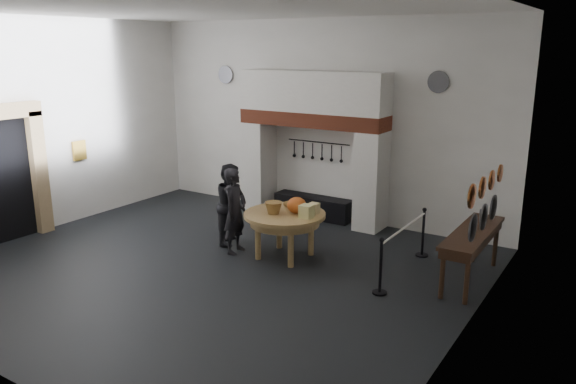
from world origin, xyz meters
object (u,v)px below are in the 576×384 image
Objects in this scene: barrier_post_near at (381,268)px; visitor_near at (235,211)px; barrier_post_far at (423,234)px; work_table at (285,215)px; iron_range at (313,207)px; visitor_far at (232,204)px; side_table at (473,233)px.

visitor_near is at bearing 175.20° from barrier_post_near.
barrier_post_far is (3.14, 1.74, -0.38)m from visitor_near.
visitor_near is 1.85× the size of barrier_post_near.
visitor_near is at bearing -151.02° from barrier_post_far.
iron_range is at bearing 108.29° from work_table.
visitor_far reaches higher than side_table.
visitor_far reaches higher than work_table.
iron_range is at bearing 156.64° from side_table.
side_table is at bearing 12.88° from work_table.
barrier_post_near is at bearing -103.17° from visitor_near.
iron_range is 0.86× the size of side_table.
iron_range is 2.11× the size of barrier_post_far.
barrier_post_near is 1.00× the size of barrier_post_far.
work_table reaches higher than iron_range.
barrier_post_near is at bearing -129.99° from side_table.
visitor_far reaches higher than barrier_post_far.
work_table is 1.70× the size of barrier_post_near.
visitor_far is at bearing -172.24° from side_table.
side_table reaches higher than iron_range.
visitor_near is (-0.12, -2.80, 0.58)m from iron_range.
visitor_near is 3.17m from barrier_post_near.
side_table is 2.44× the size of barrier_post_far.
side_table is at bearing -33.12° from barrier_post_far.
visitor_far is 3.62m from barrier_post_near.
barrier_post_near is at bearing -90.00° from barrier_post_far.
visitor_far is at bearing 175.01° from work_table.
work_table is 0.92× the size of visitor_near.
visitor_far is 1.82× the size of barrier_post_far.
barrier_post_near reaches higher than work_table.
work_table is 2.65m from barrier_post_far.
barrier_post_far is at bearing 33.67° from work_table.
iron_range is 3.20m from barrier_post_far.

